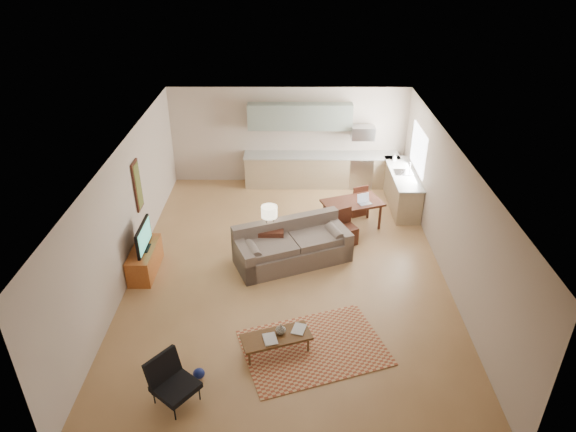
{
  "coord_description": "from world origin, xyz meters",
  "views": [
    {
      "loc": [
        0.04,
        -8.95,
        6.31
      ],
      "look_at": [
        0.0,
        0.3,
        1.15
      ],
      "focal_mm": 32.0,
      "sensor_mm": 36.0,
      "label": 1
    }
  ],
  "objects_px": {
    "coffee_table": "(276,344)",
    "armchair": "(175,383)",
    "sofa": "(293,244)",
    "tv_credenza": "(145,260)",
    "dining_table": "(352,215)",
    "console_table": "(270,243)"
  },
  "relations": [
    {
      "from": "console_table",
      "to": "dining_table",
      "type": "xyz_separation_m",
      "value": [
        1.92,
        1.28,
        -0.0
      ]
    },
    {
      "from": "coffee_table",
      "to": "dining_table",
      "type": "height_order",
      "value": "dining_table"
    },
    {
      "from": "tv_credenza",
      "to": "console_table",
      "type": "bearing_deg",
      "value": 12.66
    },
    {
      "from": "tv_credenza",
      "to": "sofa",
      "type": "bearing_deg",
      "value": 7.07
    },
    {
      "from": "armchair",
      "to": "tv_credenza",
      "type": "distance_m",
      "value": 3.67
    },
    {
      "from": "console_table",
      "to": "coffee_table",
      "type": "bearing_deg",
      "value": -86.12
    },
    {
      "from": "coffee_table",
      "to": "armchair",
      "type": "distance_m",
      "value": 1.84
    },
    {
      "from": "tv_credenza",
      "to": "dining_table",
      "type": "xyz_separation_m",
      "value": [
        4.52,
        1.86,
        0.07
      ]
    },
    {
      "from": "sofa",
      "to": "coffee_table",
      "type": "distance_m",
      "value": 2.77
    },
    {
      "from": "coffee_table",
      "to": "dining_table",
      "type": "relative_size",
      "value": 0.86
    },
    {
      "from": "dining_table",
      "to": "armchair",
      "type": "bearing_deg",
      "value": -141.37
    },
    {
      "from": "armchair",
      "to": "tv_credenza",
      "type": "bearing_deg",
      "value": 60.03
    },
    {
      "from": "sofa",
      "to": "console_table",
      "type": "bearing_deg",
      "value": 135.93
    },
    {
      "from": "sofa",
      "to": "tv_credenza",
      "type": "relative_size",
      "value": 2.07
    },
    {
      "from": "coffee_table",
      "to": "console_table",
      "type": "bearing_deg",
      "value": 75.67
    },
    {
      "from": "sofa",
      "to": "armchair",
      "type": "bearing_deg",
      "value": -137.17
    },
    {
      "from": "armchair",
      "to": "dining_table",
      "type": "bearing_deg",
      "value": 7.76
    },
    {
      "from": "sofa",
      "to": "coffee_table",
      "type": "height_order",
      "value": "sofa"
    },
    {
      "from": "coffee_table",
      "to": "armchair",
      "type": "xyz_separation_m",
      "value": [
        -1.49,
        -1.07,
        0.21
      ]
    },
    {
      "from": "console_table",
      "to": "armchair",
      "type": "bearing_deg",
      "value": -107.9
    },
    {
      "from": "sofa",
      "to": "dining_table",
      "type": "relative_size",
      "value": 1.84
    },
    {
      "from": "tv_credenza",
      "to": "dining_table",
      "type": "relative_size",
      "value": 0.89
    }
  ]
}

